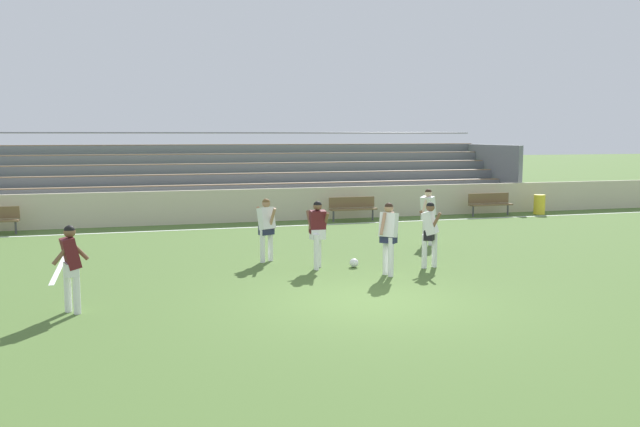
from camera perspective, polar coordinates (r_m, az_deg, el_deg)
The scene contains 15 objects.
ground_plane at distance 13.33m, azimuth 4.24°, elevation -7.39°, with size 160.00×160.00×0.00m, color #4C6B30.
field_line_sideline at distance 23.70m, azimuth -5.04°, elevation -1.14°, with size 44.00×0.12×0.01m, color white.
field_line_penalty_mark at distance 17.85m, azimuth -21.22°, elevation -4.19°, with size 0.12×4.40×0.01m, color white.
sideline_wall at distance 25.10m, azimuth -5.73°, elevation 0.70°, with size 48.00×0.16×1.23m, color beige.
bleacher_stand at distance 28.55m, azimuth -5.70°, elevation 3.14°, with size 22.89×5.07×3.34m.
bench_near_bin at distance 25.25m, azimuth 2.79°, elevation 0.60°, with size 1.80×0.40×0.90m.
bench_far_right at distance 27.69m, azimuth 14.23°, elevation 0.95°, with size 1.80×0.40×0.90m.
trash_bin at distance 28.77m, azimuth 18.15°, elevation 0.74°, with size 0.46×0.46×0.80m, color yellow.
player_white_wide_left at distance 15.48m, azimuth 5.85°, elevation -1.60°, with size 0.59×0.48×1.69m.
player_dark_challenging at distance 16.22m, azimuth -0.21°, elevation -1.29°, with size 0.44×0.60×1.65m.
player_white_overlapping at distance 19.96m, azimuth 9.16°, elevation 0.16°, with size 0.61×0.49×1.66m.
player_white_wide_right at distance 16.55m, azimuth 9.32°, elevation -1.32°, with size 0.53×0.64×1.61m.
player_white_on_ball at distance 17.14m, azimuth -4.59°, elevation -0.93°, with size 0.49×0.59×1.63m.
player_dark_dropping_back at distance 13.00m, azimuth -20.42°, elevation -3.84°, with size 0.63×0.48×1.62m.
soccer_ball at distance 16.52m, azimuth 2.91°, elevation -4.21°, with size 0.22×0.22×0.22m, color white.
Camera 1 is at (-4.54, -12.10, 3.26)m, focal length 37.65 mm.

